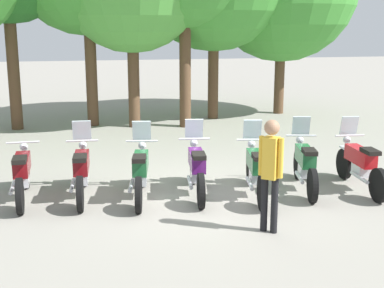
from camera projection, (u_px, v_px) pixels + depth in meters
name	position (u px, v px, depth m)	size (l,w,h in m)	color
ground_plane	(198.00, 195.00, 10.09)	(80.00, 80.00, 0.00)	gray
motorcycle_0	(22.00, 173.00, 9.76)	(0.62, 2.19, 0.99)	black
motorcycle_1	(82.00, 170.00, 9.90)	(0.62, 2.19, 1.37)	black
motorcycle_2	(141.00, 171.00, 9.87)	(0.72, 2.17, 1.37)	black
motorcycle_3	(197.00, 168.00, 10.08)	(0.67, 2.18, 1.37)	black
motorcycle_4	(256.00, 169.00, 9.99)	(0.74, 2.17, 1.37)	black
motorcycle_5	(305.00, 164.00, 10.38)	(0.80, 2.15, 1.37)	black
motorcycle_6	(360.00, 164.00, 10.39)	(0.62, 2.19, 1.37)	black
person_0	(271.00, 167.00, 8.10)	(0.35, 0.33, 1.79)	black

